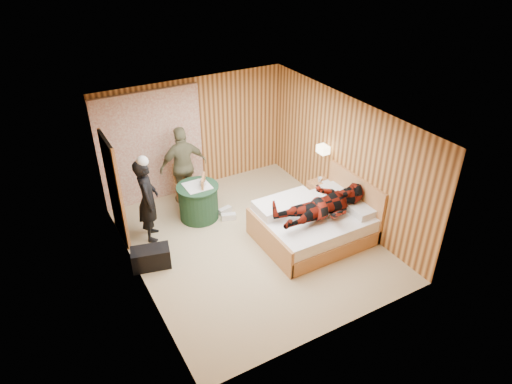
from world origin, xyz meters
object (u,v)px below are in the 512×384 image
woman_standing (148,200)px  round_table (198,202)px  chair_near (199,194)px  duffel_bag (151,258)px  man_at_table (184,166)px  bed (314,223)px  nightstand (322,196)px  man_on_bed (325,199)px  chair_far (185,180)px  wall_lamp (323,149)px

woman_standing → round_table: bearing=-63.4°
round_table → woman_standing: 1.15m
chair_near → duffel_bag: 1.74m
duffel_bag → man_at_table: (1.34, 1.71, 0.68)m
bed → chair_near: bearing=133.4°
nightstand → man_on_bed: man_on_bed is taller
nightstand → woman_standing: 3.56m
nightstand → chair_near: 2.56m
round_table → chair_far: 0.69m
bed → chair_far: (-1.64, 2.36, 0.22)m
wall_lamp → chair_far: wall_lamp is taller
wall_lamp → man_at_table: (-2.43, 1.50, -0.44)m
wall_lamp → chair_far: size_ratio=0.28×
bed → chair_far: bearing=124.8°
bed → woman_standing: (-2.68, 1.53, 0.51)m
duffel_bag → man_at_table: size_ratio=0.38×
man_at_table → man_on_bed: size_ratio=0.97×
chair_far → man_on_bed: size_ratio=0.53×
duffel_bag → woman_standing: size_ratio=0.40×
wall_lamp → round_table: wall_lamp is taller
wall_lamp → man_on_bed: man_on_bed is taller
wall_lamp → duffel_bag: size_ratio=0.39×
round_table → chair_far: (-0.01, 0.67, 0.16)m
woman_standing → man_at_table: (1.05, 0.87, 0.04)m
man_on_bed → bed: bearing=96.5°
nightstand → chair_near: chair_near is taller
duffel_bag → man_on_bed: bearing=-3.2°
duffel_bag → man_on_bed: 3.23m
wall_lamp → man_on_bed: 1.40m
bed → nightstand: size_ratio=3.33×
round_table → nightstand: bearing=-21.7°
duffel_bag → nightstand: bearing=14.5°
chair_far → chair_near: 0.66m
bed → man_at_table: size_ratio=1.16×
chair_far → man_at_table: 0.32m
wall_lamp → bed: wall_lamp is taller
round_table → man_on_bed: (1.66, -1.92, 0.60)m
wall_lamp → nightstand: (-0.04, -0.16, -1.00)m
duffel_bag → round_table: bearing=50.5°
chair_near → man_at_table: size_ratio=0.54×
man_on_bed → man_at_table: bearing=122.3°
round_table → chair_near: (0.02, 0.01, 0.17)m
chair_near → woman_standing: woman_standing is taller
woman_standing → man_at_table: size_ratio=0.95×
woman_standing → man_on_bed: man_on_bed is taller
man_on_bed → round_table: bearing=130.8°
chair_near → man_on_bed: 2.57m
nightstand → round_table: (-2.39, 0.95, 0.07)m
bed → nightstand: bed is taller
chair_far → duffel_bag: bearing=-132.3°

